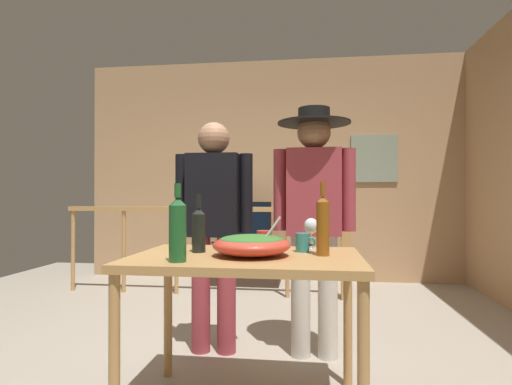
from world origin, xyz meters
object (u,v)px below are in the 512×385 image
wine_bottle_green (178,228)px  wine_bottle_amber (323,225)px  wine_bottle_dark (199,229)px  serving_table (246,273)px  mug_teal (303,242)px  mug_red (264,240)px  stair_railing (248,237)px  salad_bowl (252,244)px  tv_console (243,264)px  flat_screen_tv (243,220)px  framed_picture (374,158)px  wine_glass (311,227)px  person_standing_left (214,218)px  person_standing_right (314,208)px

wine_bottle_green → wine_bottle_amber: (0.66, 0.28, 0.00)m
wine_bottle_dark → wine_bottle_green: size_ratio=0.87×
serving_table → mug_teal: (0.28, 0.15, 0.14)m
mug_red → stair_railing: bearing=101.3°
salad_bowl → wine_bottle_green: wine_bottle_green is taller
tv_console → mug_red: 2.79m
salad_bowl → wine_bottle_amber: bearing=9.1°
flat_screen_tv → salad_bowl: 2.98m
salad_bowl → wine_bottle_dark: size_ratio=1.26×
stair_railing → tv_console: stair_railing is taller
wine_bottle_amber → mug_red: 0.41m
tv_console → flat_screen_tv: (0.00, -0.03, 0.54)m
framed_picture → wine_bottle_dark: (-1.38, -3.16, -0.64)m
salad_bowl → mug_teal: bearing=35.9°
salad_bowl → wine_bottle_dark: bearing=162.1°
flat_screen_tv → serving_table: flat_screen_tv is taller
serving_table → mug_teal: size_ratio=10.56×
serving_table → salad_bowl: bearing=-44.6°
salad_bowl → mug_teal: size_ratio=3.57×
wine_glass → wine_bottle_amber: wine_bottle_amber is taller
person_standing_left → person_standing_right: 0.69m
wine_bottle_dark → mug_teal: (0.54, 0.08, -0.07)m
stair_railing → mug_teal: size_ratio=29.10×
wine_bottle_green → wine_bottle_amber: 0.71m
tv_console → framed_picture: bearing=10.2°
salad_bowl → person_standing_right: person_standing_right is taller
stair_railing → wine_bottle_amber: bearing=-72.4°
flat_screen_tv → salad_bowl: size_ratio=1.80×
person_standing_left → wine_bottle_green: bearing=92.6°
framed_picture → wine_glass: 3.14m
tv_console → wine_bottle_green: 3.26m
tv_console → wine_bottle_amber: wine_bottle_amber is taller
salad_bowl → person_standing_left: size_ratio=0.24×
salad_bowl → mug_red: salad_bowl is taller
wine_bottle_dark → mug_teal: size_ratio=2.84×
wine_bottle_dark → mug_teal: wine_bottle_dark is taller
framed_picture → person_standing_right: (-0.77, -2.48, -0.55)m
salad_bowl → mug_teal: (0.25, 0.18, -0.01)m
serving_table → wine_bottle_green: bearing=-137.7°
framed_picture → mug_red: 3.22m
mug_red → person_standing_right: bearing=59.7°
tv_console → person_standing_left: person_standing_left is taller
flat_screen_tv → wine_bottle_green: size_ratio=1.97×
stair_railing → wine_glass: stair_railing is taller
stair_railing → wine_bottle_dark: 2.27m
serving_table → mug_red: 0.30m
mug_teal → person_standing_right: size_ratio=0.06×
wine_glass → wine_bottle_green: (-0.60, -0.51, 0.03)m
mug_teal → person_standing_right: (0.07, 0.59, 0.16)m
flat_screen_tv → wine_bottle_dark: 2.85m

